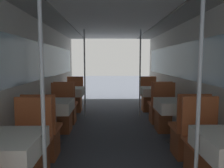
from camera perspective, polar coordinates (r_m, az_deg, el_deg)
name	(u,v)px	position (r m, az deg, el deg)	size (l,w,h in m)	color
wall_left	(33,76)	(4.25, -19.98, 1.94)	(0.05, 8.50, 2.25)	silver
wall_right	(195,76)	(4.34, 20.79, 1.99)	(0.05, 8.50, 2.25)	silver
ceiling_panel	(114,14)	(4.10, 0.64, 17.84)	(3.00, 8.50, 0.07)	white
dining_table_left_0	(4,149)	(2.34, -26.34, -15.05)	(0.66, 0.66, 0.76)	#4C4C51
chair_left_far_0	(30,155)	(3.00, -20.72, -17.00)	(0.47, 0.47, 0.99)	brown
support_pole_left_0	(43,97)	(2.08, -17.68, -3.34)	(0.04, 0.04, 2.25)	silver
dining_table_left_1	(53,107)	(4.00, -15.12, -5.93)	(0.66, 0.66, 0.76)	#4C4C51
chair_left_near_1	(43,139)	(3.51, -17.49, -13.43)	(0.47, 0.47, 0.99)	brown
chair_left_far_1	(61,117)	(4.67, -13.15, -8.41)	(0.47, 0.47, 0.99)	brown
dining_table_left_2	(71,92)	(5.77, -10.76, -2.19)	(0.66, 0.66, 0.76)	#4C4C51
chair_left_near_2	(66,111)	(5.22, -11.83, -6.84)	(0.47, 0.47, 0.99)	brown
chair_left_far_2	(74,101)	(6.43, -9.77, -4.37)	(0.47, 0.47, 0.99)	brown
support_pole_left_2	(85,74)	(5.67, -7.15, 2.68)	(0.04, 0.04, 2.25)	silver
chair_right_far_0	(205,154)	(3.08, 23.04, -16.41)	(0.47, 0.47, 0.99)	brown
support_pole_right_0	(199,97)	(2.16, 21.75, -3.13)	(0.04, 0.04, 2.25)	silver
dining_table_right_1	(176,107)	(4.07, 16.27, -5.77)	(0.66, 0.66, 0.76)	#4C4C51
chair_right_near_1	(188,137)	(3.58, 19.17, -13.06)	(0.47, 0.47, 0.99)	brown
chair_right_far_1	(166,117)	(4.73, 13.86, -8.25)	(0.47, 0.47, 0.99)	brown
dining_table_right_2	(154,92)	(5.81, 10.88, -2.12)	(0.66, 0.66, 0.76)	#4C4C51
chair_right_near_2	(159,110)	(5.27, 12.23, -6.72)	(0.47, 0.47, 0.99)	brown
chair_right_far_2	(149,101)	(6.47, 9.67, -4.30)	(0.47, 0.47, 0.99)	brown
support_pole_right_2	(140,74)	(5.70, 7.33, 2.70)	(0.04, 0.04, 2.25)	silver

